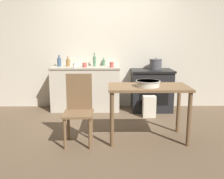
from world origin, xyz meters
name	(u,v)px	position (x,y,z in m)	size (l,w,h in m)	color
ground_plane	(112,132)	(0.00, 0.00, 0.00)	(14.00, 14.00, 0.00)	brown
wall_back	(111,47)	(0.00, 1.58, 1.27)	(8.00, 0.07, 2.55)	beige
counter_cabinet	(86,88)	(-0.53, 1.30, 0.45)	(1.39, 0.54, 0.89)	beige
stove	(151,90)	(0.81, 1.26, 0.42)	(0.83, 0.62, 0.83)	black
work_table	(148,95)	(0.51, -0.27, 0.66)	(1.13, 0.63, 0.79)	brown
chair	(79,107)	(-0.47, -0.38, 0.51)	(0.40, 0.40, 0.96)	brown
flour_sack	(149,106)	(0.70, 0.78, 0.20)	(0.24, 0.17, 0.40)	beige
stock_pot	(156,64)	(0.90, 1.33, 0.94)	(0.25, 0.25, 0.23)	#4C4C51
mixing_bowl_large	(148,83)	(0.49, -0.31, 0.83)	(0.34, 0.34, 0.08)	silver
bottle_far_left	(68,63)	(-0.89, 1.37, 0.97)	(0.08, 0.08, 0.20)	olive
bottle_left	(59,62)	(-1.07, 1.38, 0.98)	(0.08, 0.08, 0.23)	#3D5675
bottle_mid_left	(94,61)	(-0.35, 1.39, 1.00)	(0.06, 0.06, 0.28)	#517F5B
bottle_center_left	(104,63)	(-0.16, 1.49, 0.96)	(0.06, 0.06, 0.17)	#517F5B
cup_center	(112,65)	(0.00, 1.18, 0.94)	(0.08, 0.08, 0.10)	#B74C42
cup_center_right	(75,65)	(-0.72, 1.11, 0.94)	(0.07, 0.07, 0.09)	silver
cup_mid_right	(85,65)	(-0.53, 1.20, 0.94)	(0.09, 0.09, 0.09)	#B74C42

